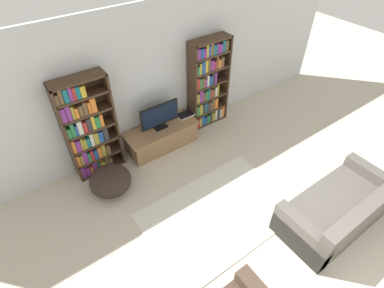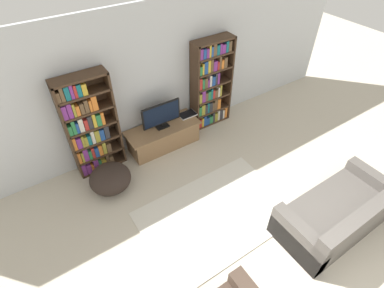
{
  "view_description": "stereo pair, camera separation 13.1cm",
  "coord_description": "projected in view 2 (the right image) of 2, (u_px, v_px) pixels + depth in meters",
  "views": [
    {
      "loc": [
        -2.12,
        -0.02,
        3.94
      ],
      "look_at": [
        -0.02,
        2.95,
        0.7
      ],
      "focal_mm": 28.0,
      "sensor_mm": 36.0,
      "label": 1
    },
    {
      "loc": [
        -2.02,
        -0.09,
        3.94
      ],
      "look_at": [
        -0.02,
        2.95,
        0.7
      ],
      "focal_mm": 28.0,
      "sensor_mm": 36.0,
      "label": 2
    }
  ],
  "objects": [
    {
      "name": "bookshelf_right",
      "position": [
        210.0,
        85.0,
        5.89
      ],
      "size": [
        0.83,
        0.3,
        1.82
      ],
      "color": "#422D1E",
      "rests_on": "ground_plane"
    },
    {
      "name": "laptop",
      "position": [
        187.0,
        115.0,
        5.89
      ],
      "size": [
        0.34,
        0.23,
        0.03
      ],
      "color": "silver",
      "rests_on": "tv_stand"
    },
    {
      "name": "wall_back",
      "position": [
        153.0,
        78.0,
        5.28
      ],
      "size": [
        8.8,
        0.06,
        2.6
      ],
      "color": "silver",
      "rests_on": "ground_plane"
    },
    {
      "name": "television",
      "position": [
        161.0,
        115.0,
        5.44
      ],
      "size": [
        0.76,
        0.16,
        0.51
      ],
      "color": "black",
      "rests_on": "tv_stand"
    },
    {
      "name": "bookshelf_left",
      "position": [
        89.0,
        127.0,
        4.89
      ],
      "size": [
        0.83,
        0.3,
        1.82
      ],
      "color": "#422D1E",
      "rests_on": "ground_plane"
    },
    {
      "name": "area_rug",
      "position": [
        217.0,
        214.0,
        4.68
      ],
      "size": [
        2.3,
        1.53,
        0.02
      ],
      "color": "beige",
      "rests_on": "ground_plane"
    },
    {
      "name": "tv_stand",
      "position": [
        163.0,
        136.0,
        5.76
      ],
      "size": [
        1.41,
        0.55,
        0.45
      ],
      "color": "#8E6B47",
      "rests_on": "ground_plane"
    },
    {
      "name": "couch_right_sofa",
      "position": [
        338.0,
        214.0,
        4.38
      ],
      "size": [
        1.83,
        0.88,
        0.76
      ],
      "color": "#56514C",
      "rests_on": "ground_plane"
    },
    {
      "name": "beanbag_ottoman",
      "position": [
        110.0,
        178.0,
        4.97
      ],
      "size": [
        0.68,
        0.68,
        0.42
      ],
      "primitive_type": "ellipsoid",
      "color": "#2D231E",
      "rests_on": "ground_plane"
    }
  ]
}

